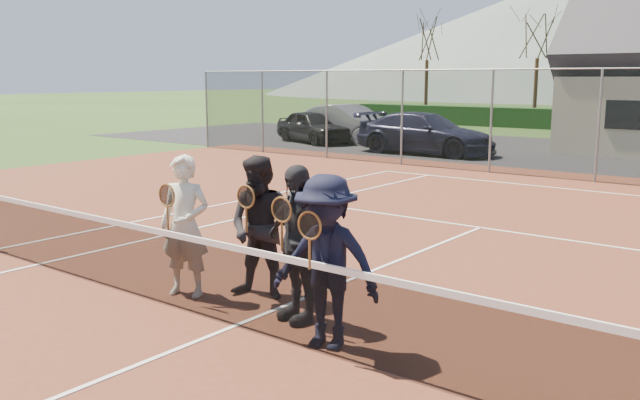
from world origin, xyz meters
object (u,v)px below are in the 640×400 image
object	(u,v)px
car_b	(348,124)
player_c	(298,243)
tennis_net	(234,282)
car_a	(313,127)
car_c	(426,133)
player_d	(326,262)
player_b	(262,228)
player_a	(185,226)

from	to	relation	value
car_b	player_c	world-z (taller)	player_c
car_b	tennis_net	bearing A→B (deg)	-140.59
car_a	car_c	size ratio (longest dim) A/B	0.78
player_d	player_c	bearing A→B (deg)	149.55
car_b	car_a	bearing A→B (deg)	134.82
car_a	player_b	size ratio (longest dim) A/B	2.28
player_a	player_d	distance (m)	2.46
car_b	player_d	size ratio (longest dim) A/B	2.74
tennis_net	player_c	xyz separation A→B (m)	(0.42, 0.61, 0.38)
car_a	player_c	size ratio (longest dim) A/B	2.28
car_c	car_b	bearing A→B (deg)	68.74
tennis_net	car_c	bearing A→B (deg)	112.54
tennis_net	player_c	size ratio (longest dim) A/B	6.49
player_a	player_b	distance (m)	0.98
player_d	car_b	bearing A→B (deg)	124.98
tennis_net	player_c	distance (m)	0.83
car_a	tennis_net	world-z (taller)	car_a
player_a	player_b	bearing A→B (deg)	31.66
car_b	player_d	bearing A→B (deg)	-137.87
player_c	player_a	bearing A→B (deg)	-174.38
car_c	tennis_net	distance (m)	18.21
car_a	car_c	bearing A→B (deg)	-79.05
tennis_net	player_b	xyz separation A→B (m)	(-0.45, 0.95, 0.38)
car_b	car_c	distance (m)	5.15
car_b	player_c	bearing A→B (deg)	-138.81
player_d	car_c	bearing A→B (deg)	116.05
car_c	player_d	size ratio (longest dim) A/B	2.91
car_c	tennis_net	world-z (taller)	car_c
player_a	player_d	size ratio (longest dim) A/B	1.00
car_a	car_b	distance (m)	1.51
player_a	tennis_net	bearing A→B (deg)	-18.84
car_c	player_b	bearing A→B (deg)	-157.83
car_c	player_b	world-z (taller)	player_b
player_d	tennis_net	bearing A→B (deg)	-171.45
player_a	player_b	world-z (taller)	same
car_a	car_c	distance (m)	6.07
car_b	player_c	xyz separation A→B (m)	(12.21, -18.06, 0.11)
car_c	player_d	bearing A→B (deg)	-154.14
car_c	player_a	xyz separation A→B (m)	(5.69, -16.38, 0.16)
car_a	player_b	bearing A→B (deg)	-123.52
car_b	tennis_net	size ratio (longest dim) A/B	0.42
player_b	tennis_net	bearing A→B (deg)	-64.66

